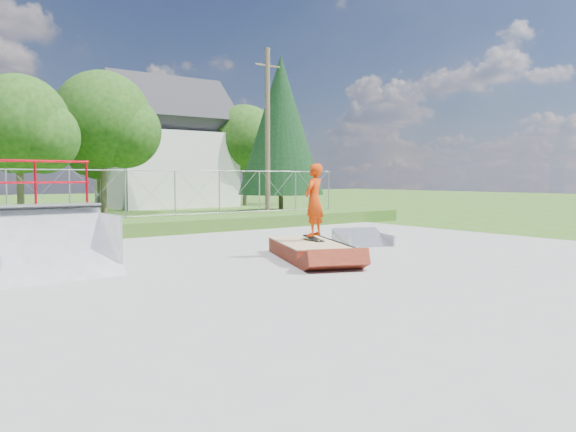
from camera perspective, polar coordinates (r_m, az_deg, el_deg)
name	(u,v)px	position (r m, az deg, el deg)	size (l,w,h in m)	color
ground	(304,268)	(12.54, 1.68, -5.35)	(120.00, 120.00, 0.00)	#2D5819
concrete_pad	(304,268)	(12.54, 1.68, -5.26)	(20.00, 16.00, 0.04)	gray
grass_berm	(137,227)	(20.71, -15.12, -1.09)	(24.00, 3.00, 0.50)	#2D5819
grind_box	(308,250)	(13.96, 2.06, -3.50)	(2.39, 3.18, 0.43)	maroon
quarter_pipe	(51,218)	(12.31, -22.96, -0.22)	(2.39, 2.03, 2.39)	#A3A6AB
flat_bank_ramp	(363,238)	(16.77, 7.60, -2.26)	(1.41, 1.51, 0.43)	#A3A6AB
skateboard	(314,239)	(14.20, 2.64, -2.33)	(0.22, 0.80, 0.02)	black
skater	(314,203)	(14.13, 2.65, 1.34)	(0.66, 0.44, 1.82)	red
chain_link_fence	(125,194)	(21.57, -16.19, 2.15)	(20.00, 0.06, 1.80)	gray
gable_house	(167,150)	(39.41, -12.19, 6.53)	(8.40, 6.08, 8.94)	silver
utility_pole	(268,135)	(26.55, -2.10, 8.24)	(0.24, 0.24, 8.00)	brown
tree_left_near	(25,128)	(28.18, -25.14, 8.11)	(4.76, 4.48, 6.65)	brown
tree_center	(109,123)	(31.39, -17.74, 8.95)	(5.44, 5.12, 7.60)	brown
tree_right_far	(249,141)	(40.13, -3.98, 7.57)	(5.10, 4.80, 7.12)	brown
tree_back_mid	(103,153)	(39.69, -18.32, 6.10)	(4.08, 3.84, 5.70)	brown
conifer_tree	(281,125)	(33.30, -0.73, 9.19)	(5.04, 5.04, 9.10)	brown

